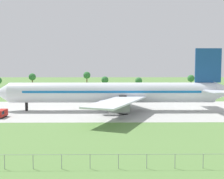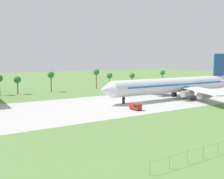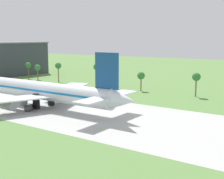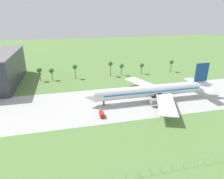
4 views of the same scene
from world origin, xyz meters
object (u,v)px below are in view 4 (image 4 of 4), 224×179
(jet_airliner, at_px, (154,91))
(fuel_truck, at_px, (160,103))
(no_stopping_sign, at_px, (140,174))
(baggage_tug, at_px, (102,114))

(jet_airliner, xyz_separation_m, fuel_truck, (0.88, -6.18, -4.92))
(fuel_truck, bearing_deg, jet_airliner, 98.13)
(jet_airliner, relative_size, no_stopping_sign, 47.68)
(baggage_tug, relative_size, no_stopping_sign, 2.89)
(jet_airliner, bearing_deg, no_stopping_sign, -118.67)
(jet_airliner, relative_size, baggage_tug, 16.49)
(fuel_truck, distance_m, no_stopping_sign, 55.67)
(jet_airliner, height_order, baggage_tug, jet_airliner)
(baggage_tug, height_order, no_stopping_sign, baggage_tug)
(jet_airliner, relative_size, fuel_truck, 15.14)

